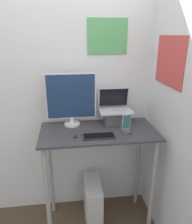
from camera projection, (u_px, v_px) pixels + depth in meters
name	position (u px, v px, depth m)	size (l,w,h in m)	color
wall_back	(94.00, 95.00, 2.24)	(6.00, 0.06, 2.60)	silver
wall_side_right	(179.00, 113.00, 1.74)	(0.06, 6.00, 2.60)	silver
desk	(98.00, 151.00, 2.06)	(1.06, 0.53, 1.06)	#333338
laptop	(115.00, 114.00, 2.13)	(0.31, 0.24, 0.33)	#4C4C51
monitor	(71.00, 100.00, 2.03)	(0.47, 0.15, 0.50)	silver
keyboard	(99.00, 136.00, 1.86)	(0.28, 0.11, 0.02)	black
mouse	(75.00, 136.00, 1.86)	(0.03, 0.06, 0.03)	#262626
cell_phone	(126.00, 127.00, 1.93)	(0.08, 0.08, 0.18)	#4C4C51
computer_tower	(93.00, 201.00, 2.30)	(0.17, 0.40, 0.46)	silver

